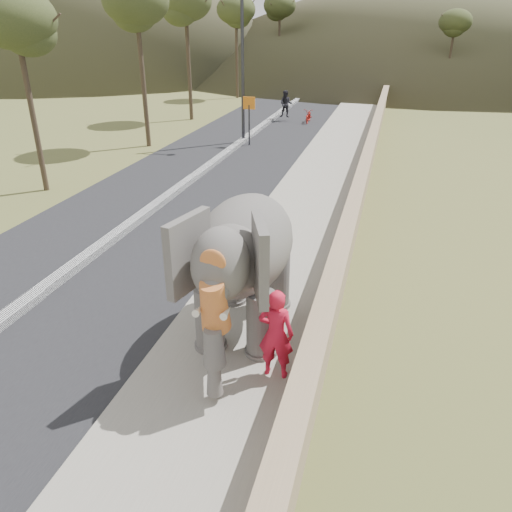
# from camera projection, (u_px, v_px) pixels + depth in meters

# --- Properties ---
(ground) EXTENTS (160.00, 160.00, 0.00)m
(ground) POSITION_uv_depth(u_px,v_px,m) (241.00, 339.00, 10.07)
(ground) COLOR olive
(ground) RESTS_ON ground
(road) EXTENTS (7.00, 120.00, 0.03)m
(road) POSITION_uv_depth(u_px,v_px,m) (193.00, 180.00, 19.96)
(road) COLOR black
(road) RESTS_ON ground
(median) EXTENTS (0.35, 120.00, 0.22)m
(median) POSITION_uv_depth(u_px,v_px,m) (193.00, 178.00, 19.92)
(median) COLOR black
(median) RESTS_ON ground
(walkway) EXTENTS (3.00, 120.00, 0.15)m
(walkway) POSITION_uv_depth(u_px,v_px,m) (318.00, 189.00, 18.75)
(walkway) COLOR #9E9687
(walkway) RESTS_ON ground
(parapet) EXTENTS (0.30, 120.00, 1.10)m
(parapet) POSITION_uv_depth(u_px,v_px,m) (363.00, 180.00, 18.16)
(parapet) COLOR tan
(parapet) RESTS_ON ground
(lamppost) EXTENTS (1.76, 0.36, 8.00)m
(lamppost) POSITION_uv_depth(u_px,v_px,m) (249.00, 41.00, 23.95)
(lamppost) COLOR #29292D
(lamppost) RESTS_ON ground
(signboard) EXTENTS (0.60, 0.08, 2.40)m
(signboard) POSITION_uv_depth(u_px,v_px,m) (249.00, 113.00, 24.75)
(signboard) COLOR #2D2D33
(signboard) RESTS_ON ground
(hill_far) EXTENTS (80.00, 80.00, 14.00)m
(hill_far) POSITION_uv_depth(u_px,v_px,m) (426.00, 9.00, 66.87)
(hill_far) COLOR brown
(hill_far) RESTS_ON ground
(elephant_and_man) EXTENTS (2.36, 4.05, 2.85)m
(elephant_and_man) POSITION_uv_depth(u_px,v_px,m) (246.00, 263.00, 9.66)
(elephant_and_man) COLOR slate
(elephant_and_man) RESTS_ON ground
(motorcyclist) EXTENTS (2.18, 1.64, 1.87)m
(motorcyclist) POSITION_uv_depth(u_px,v_px,m) (297.00, 110.00, 30.93)
(motorcyclist) COLOR maroon
(motorcyclist) RESTS_ON ground
(trees) EXTENTS (46.73, 42.15, 8.49)m
(trees) POSITION_uv_depth(u_px,v_px,m) (420.00, 52.00, 32.93)
(trees) COLOR #473828
(trees) RESTS_ON ground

